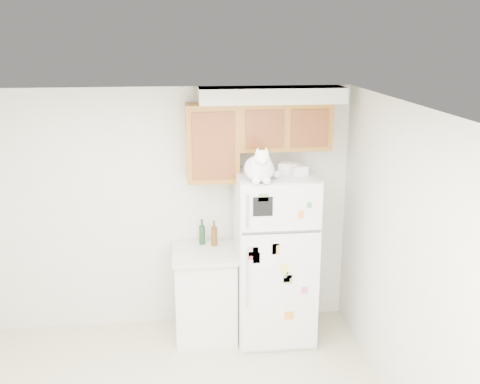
{
  "coord_description": "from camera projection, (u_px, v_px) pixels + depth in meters",
  "views": [
    {
      "loc": [
        0.17,
        -3.51,
        3.0
      ],
      "look_at": [
        0.74,
        1.55,
        1.55
      ],
      "focal_mm": 42.0,
      "sensor_mm": 36.0,
      "label": 1
    }
  ],
  "objects": [
    {
      "name": "room_shell",
      "position": [
        174.0,
        229.0,
        3.95
      ],
      "size": [
        3.84,
        4.04,
        2.52
      ],
      "color": "silver",
      "rests_on": "ground_plane"
    },
    {
      "name": "base_counter",
      "position": [
        205.0,
        293.0,
        5.68
      ],
      "size": [
        0.64,
        0.64,
        0.92
      ],
      "color": "white",
      "rests_on": "ground_plane"
    },
    {
      "name": "refrigerator",
      "position": [
        274.0,
        257.0,
        5.58
      ],
      "size": [
        0.76,
        0.78,
        1.7
      ],
      "color": "silver",
      "rests_on": "ground_plane"
    },
    {
      "name": "bottle_amber",
      "position": [
        214.0,
        233.0,
        5.66
      ],
      "size": [
        0.06,
        0.06,
        0.27
      ],
      "primitive_type": null,
      "color": "#593814",
      "rests_on": "base_counter"
    },
    {
      "name": "storage_box_back",
      "position": [
        289.0,
        168.0,
        5.37
      ],
      "size": [
        0.22,
        0.19,
        0.1
      ],
      "primitive_type": "cube",
      "rotation": [
        0.0,
        0.0,
        -0.43
      ],
      "color": "white",
      "rests_on": "refrigerator"
    },
    {
      "name": "storage_box_front",
      "position": [
        299.0,
        171.0,
        5.29
      ],
      "size": [
        0.18,
        0.15,
        0.09
      ],
      "primitive_type": "cube",
      "rotation": [
        0.0,
        0.0,
        0.29
      ],
      "color": "white",
      "rests_on": "refrigerator"
    },
    {
      "name": "cat",
      "position": [
        260.0,
        168.0,
        5.05
      ],
      "size": [
        0.34,
        0.49,
        0.35
      ],
      "color": "white",
      "rests_on": "refrigerator"
    },
    {
      "name": "bottle_green",
      "position": [
        202.0,
        232.0,
        5.69
      ],
      "size": [
        0.06,
        0.06,
        0.27
      ],
      "primitive_type": null,
      "color": "#19381E",
      "rests_on": "base_counter"
    }
  ]
}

